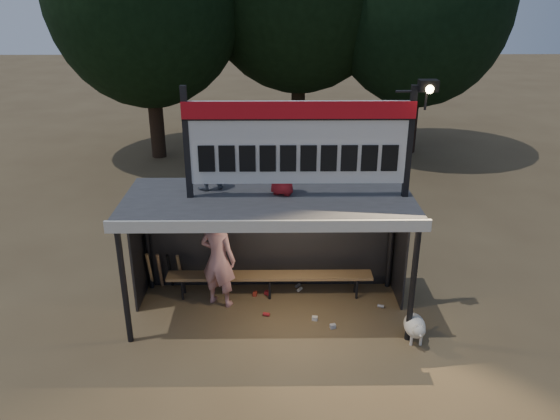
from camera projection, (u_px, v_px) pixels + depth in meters
name	position (u px, v px, depth m)	size (l,w,h in m)	color
ground	(270.00, 311.00, 10.29)	(80.00, 80.00, 0.00)	brown
player	(218.00, 259.00, 10.19)	(0.70, 0.46, 1.91)	silver
child_a	(206.00, 157.00, 9.54)	(0.58, 0.45, 1.19)	slate
child_b	(283.00, 164.00, 9.30)	(0.54, 0.35, 1.10)	#A6191F
dugout_shelter	(269.00, 216.00, 9.81)	(5.10, 2.08, 2.32)	#39393C
scoreboard_assembly	(302.00, 140.00, 9.01)	(4.10, 0.27, 1.99)	black
bench	(270.00, 276.00, 10.64)	(4.00, 0.35, 0.48)	olive
tree_right	(421.00, 0.00, 18.04)	(6.08, 6.08, 8.72)	black
dog	(415.00, 326.00, 9.35)	(0.36, 0.81, 0.49)	#EEE5CF
bats	(165.00, 270.00, 10.86)	(0.68, 0.35, 0.84)	olive
litter	(301.00, 303.00, 10.49)	(2.52, 1.55, 0.08)	#A52C1C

